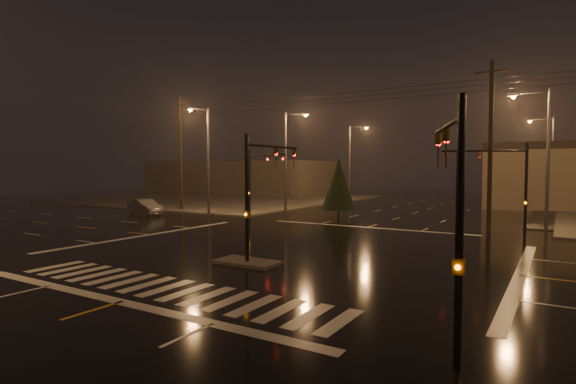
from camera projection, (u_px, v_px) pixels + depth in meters
name	position (u px, v px, depth m)	size (l,w,h in m)	color
ground	(292.00, 250.00, 24.20)	(140.00, 140.00, 0.00)	black
sidewalk_nw	(221.00, 198.00, 65.38)	(36.00, 36.00, 0.12)	#4E4A45
median_island	(247.00, 262.00, 20.79)	(3.00, 1.60, 0.15)	#4E4A45
crosswalk	(166.00, 288.00, 16.53)	(15.00, 2.60, 0.01)	beige
stop_bar_near	(121.00, 302.00, 14.83)	(16.00, 0.50, 0.01)	beige
stop_bar_far	(367.00, 227.00, 33.58)	(16.00, 0.50, 0.01)	beige
commercial_block	(243.00, 178.00, 78.06)	(30.00, 18.00, 5.60)	#423E3A
signal_mast_median	(258.00, 182.00, 21.39)	(0.25, 4.59, 6.00)	black
signal_mast_ne	(508.00, 179.00, 27.71)	(4.84, 1.86, 6.00)	black
signal_mast_nw	(257.00, 176.00, 37.59)	(4.84, 1.86, 6.00)	black
signal_mast_se	(454.00, 199.00, 10.38)	(1.55, 3.87, 6.00)	black
streetlight_1	(288.00, 155.00, 45.06)	(2.77, 0.32, 10.00)	#38383A
streetlight_2	(352.00, 158.00, 58.70)	(2.77, 0.32, 10.00)	#38383A
streetlight_3	(543.00, 149.00, 31.72)	(2.77, 0.32, 10.00)	#38383A
streetlight_4	(550.00, 156.00, 48.77)	(2.77, 0.32, 10.00)	#38383A
streetlight_5	(206.00, 154.00, 41.76)	(0.32, 2.77, 10.00)	#38383A
utility_pole_0	(181.00, 152.00, 47.26)	(2.20, 0.32, 12.00)	black
utility_pole_1	(490.00, 144.00, 31.66)	(2.20, 0.32, 12.00)	black
conifer_3	(339.00, 184.00, 40.28)	(3.02, 3.02, 5.42)	black
car_crossing	(145.00, 207.00, 42.50)	(1.58, 4.54, 1.50)	#505157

